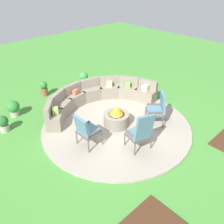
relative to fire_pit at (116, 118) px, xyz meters
name	(u,v)px	position (x,y,z in m)	size (l,w,h in m)	color
ground_plane	(116,126)	(0.00, 0.00, -0.33)	(24.00, 24.00, 0.00)	#478C38
patio_circle	(116,125)	(0.00, 0.00, -0.30)	(4.70, 4.70, 0.06)	#9E9384
fire_pit	(116,118)	(0.00, 0.00, 0.00)	(0.80, 0.80, 0.69)	gray
curved_stone_bench	(97,97)	(0.38, 1.40, 0.05)	(4.03, 2.19, 0.79)	gray
lounge_chair_front_left	(86,130)	(-1.29, -0.16, 0.27)	(0.58, 0.58, 1.00)	brown
lounge_chair_front_right	(141,132)	(-0.33, -1.27, 0.32)	(0.70, 0.65, 1.17)	brown
lounge_chair_back_left	(158,108)	(1.03, -0.79, 0.29)	(0.77, 0.79, 1.08)	brown
potted_plant_0	(13,108)	(-2.10, 2.83, -0.01)	(0.42, 0.42, 0.57)	#A89E8E
potted_plant_1	(3,123)	(-2.70, 2.19, -0.04)	(0.33, 0.33, 0.53)	#A89E8E
potted_plant_2	(44,88)	(-0.59, 3.48, 0.00)	(0.30, 0.30, 0.61)	brown
potted_plant_3	(84,78)	(1.07, 3.09, 0.03)	(0.37, 0.37, 0.65)	brown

